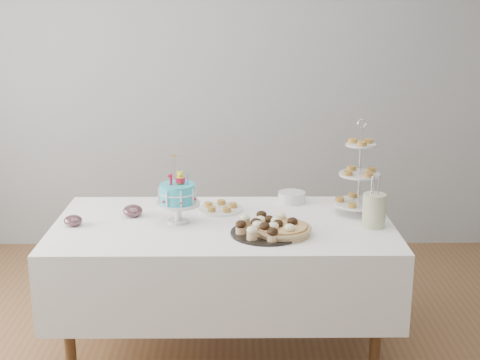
{
  "coord_description": "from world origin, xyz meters",
  "views": [
    {
      "loc": [
        0.07,
        -3.3,
        2.01
      ],
      "look_at": [
        0.1,
        0.3,
        1.02
      ],
      "focal_mm": 50.0,
      "sensor_mm": 36.0,
      "label": 1
    }
  ],
  "objects_px": {
    "tiered_stand": "(359,175)",
    "jam_bowl_a": "(73,221)",
    "cupcake_tray": "(267,226)",
    "jam_bowl_b": "(133,211)",
    "plate_stack": "(292,197)",
    "pie": "(282,229)",
    "utensil_pitcher": "(374,209)",
    "birthday_cake": "(178,205)",
    "table": "(224,260)",
    "pastry_plate": "(220,208)"
  },
  "relations": [
    {
      "from": "cupcake_tray",
      "to": "jam_bowl_a",
      "type": "height_order",
      "value": "cupcake_tray"
    },
    {
      "from": "cupcake_tray",
      "to": "plate_stack",
      "type": "distance_m",
      "value": 0.61
    },
    {
      "from": "birthday_cake",
      "to": "pastry_plate",
      "type": "height_order",
      "value": "birthday_cake"
    },
    {
      "from": "cupcake_tray",
      "to": "pastry_plate",
      "type": "relative_size",
      "value": 1.47
    },
    {
      "from": "cupcake_tray",
      "to": "jam_bowl_a",
      "type": "bearing_deg",
      "value": 172.39
    },
    {
      "from": "table",
      "to": "birthday_cake",
      "type": "bearing_deg",
      "value": 178.67
    },
    {
      "from": "plate_stack",
      "to": "pastry_plate",
      "type": "bearing_deg",
      "value": -160.14
    },
    {
      "from": "jam_bowl_a",
      "to": "jam_bowl_b",
      "type": "relative_size",
      "value": 0.89
    },
    {
      "from": "cupcake_tray",
      "to": "utensil_pitcher",
      "type": "relative_size",
      "value": 1.37
    },
    {
      "from": "cupcake_tray",
      "to": "tiered_stand",
      "type": "relative_size",
      "value": 0.7
    },
    {
      "from": "plate_stack",
      "to": "pastry_plate",
      "type": "distance_m",
      "value": 0.47
    },
    {
      "from": "table",
      "to": "utensil_pitcher",
      "type": "xyz_separation_m",
      "value": [
        0.84,
        -0.07,
        0.33
      ]
    },
    {
      "from": "pie",
      "to": "tiered_stand",
      "type": "height_order",
      "value": "tiered_stand"
    },
    {
      "from": "pastry_plate",
      "to": "plate_stack",
      "type": "bearing_deg",
      "value": 19.86
    },
    {
      "from": "birthday_cake",
      "to": "cupcake_tray",
      "type": "height_order",
      "value": "birthday_cake"
    },
    {
      "from": "tiered_stand",
      "to": "plate_stack",
      "type": "height_order",
      "value": "tiered_stand"
    },
    {
      "from": "cupcake_tray",
      "to": "utensil_pitcher",
      "type": "bearing_deg",
      "value": 11.04
    },
    {
      "from": "tiered_stand",
      "to": "plate_stack",
      "type": "distance_m",
      "value": 0.48
    },
    {
      "from": "pie",
      "to": "plate_stack",
      "type": "distance_m",
      "value": 0.6
    },
    {
      "from": "tiered_stand",
      "to": "utensil_pitcher",
      "type": "height_order",
      "value": "tiered_stand"
    },
    {
      "from": "table",
      "to": "jam_bowl_a",
      "type": "relative_size",
      "value": 18.45
    },
    {
      "from": "table",
      "to": "jam_bowl_b",
      "type": "distance_m",
      "value": 0.6
    },
    {
      "from": "plate_stack",
      "to": "pie",
      "type": "bearing_deg",
      "value": -99.75
    },
    {
      "from": "cupcake_tray",
      "to": "pie",
      "type": "distance_m",
      "value": 0.08
    },
    {
      "from": "cupcake_tray",
      "to": "tiered_stand",
      "type": "distance_m",
      "value": 0.69
    },
    {
      "from": "pastry_plate",
      "to": "jam_bowl_a",
      "type": "bearing_deg",
      "value": -161.52
    },
    {
      "from": "plate_stack",
      "to": "jam_bowl_b",
      "type": "xyz_separation_m",
      "value": [
        -0.95,
        -0.27,
        -0.0
      ]
    },
    {
      "from": "jam_bowl_a",
      "to": "utensil_pitcher",
      "type": "bearing_deg",
      "value": -0.91
    },
    {
      "from": "pastry_plate",
      "to": "utensil_pitcher",
      "type": "height_order",
      "value": "utensil_pitcher"
    },
    {
      "from": "tiered_stand",
      "to": "jam_bowl_a",
      "type": "height_order",
      "value": "tiered_stand"
    },
    {
      "from": "pastry_plate",
      "to": "birthday_cake",
      "type": "bearing_deg",
      "value": -136.6
    },
    {
      "from": "birthday_cake",
      "to": "tiered_stand",
      "type": "bearing_deg",
      "value": -7.23
    },
    {
      "from": "pastry_plate",
      "to": "tiered_stand",
      "type": "bearing_deg",
      "value": -4.55
    },
    {
      "from": "jam_bowl_b",
      "to": "table",
      "type": "bearing_deg",
      "value": -12.6
    },
    {
      "from": "jam_bowl_a",
      "to": "jam_bowl_b",
      "type": "distance_m",
      "value": 0.35
    },
    {
      "from": "pastry_plate",
      "to": "table",
      "type": "bearing_deg",
      "value": -84.61
    },
    {
      "from": "table",
      "to": "cupcake_tray",
      "type": "bearing_deg",
      "value": -38.48
    },
    {
      "from": "jam_bowl_a",
      "to": "birthday_cake",
      "type": "bearing_deg",
      "value": 5.05
    },
    {
      "from": "pie",
      "to": "jam_bowl_b",
      "type": "bearing_deg",
      "value": 159.57
    },
    {
      "from": "plate_stack",
      "to": "jam_bowl_a",
      "type": "height_order",
      "value": "plate_stack"
    },
    {
      "from": "plate_stack",
      "to": "utensil_pitcher",
      "type": "relative_size",
      "value": 0.59
    },
    {
      "from": "birthday_cake",
      "to": "pie",
      "type": "bearing_deg",
      "value": -35.24
    },
    {
      "from": "tiered_stand",
      "to": "utensil_pitcher",
      "type": "xyz_separation_m",
      "value": [
        0.05,
        -0.24,
        -0.13
      ]
    },
    {
      "from": "birthday_cake",
      "to": "jam_bowl_a",
      "type": "bearing_deg",
      "value": 169.32
    },
    {
      "from": "pastry_plate",
      "to": "cupcake_tray",
      "type": "bearing_deg",
      "value": -58.08
    },
    {
      "from": "pie",
      "to": "jam_bowl_a",
      "type": "xyz_separation_m",
      "value": [
        -1.16,
        0.15,
        0.0
      ]
    },
    {
      "from": "birthday_cake",
      "to": "cupcake_tray",
      "type": "xyz_separation_m",
      "value": [
        0.5,
        -0.2,
        -0.06
      ]
    },
    {
      "from": "cupcake_tray",
      "to": "pie",
      "type": "height_order",
      "value": "cupcake_tray"
    },
    {
      "from": "table",
      "to": "jam_bowl_b",
      "type": "bearing_deg",
      "value": 167.4
    },
    {
      "from": "table",
      "to": "pie",
      "type": "relative_size",
      "value": 6.01
    }
  ]
}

